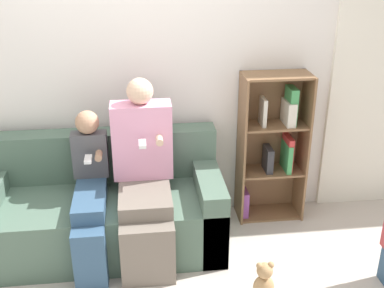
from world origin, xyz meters
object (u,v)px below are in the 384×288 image
at_px(adult_seated, 144,171).
at_px(teddy_bear, 264,281).
at_px(couch, 104,211).
at_px(child_seated, 90,194).
at_px(bookshelf, 273,145).

distance_m(adult_seated, teddy_bear, 1.13).
relative_size(couch, child_seated, 1.67).
bearing_deg(adult_seated, couch, 160.60).
height_order(adult_seated, bookshelf, adult_seated).
xyz_separation_m(adult_seated, bookshelf, (1.07, 0.41, -0.03)).
distance_m(couch, adult_seated, 0.51).
bearing_deg(bookshelf, teddy_bear, -107.04).
bearing_deg(adult_seated, bookshelf, 20.72).
distance_m(adult_seated, child_seated, 0.42).
distance_m(couch, child_seated, 0.31).
xyz_separation_m(couch, teddy_bear, (1.07, -0.75, -0.16)).
height_order(couch, adult_seated, adult_seated).
relative_size(couch, teddy_bear, 6.26).
bearing_deg(teddy_bear, bookshelf, 72.96).
xyz_separation_m(couch, child_seated, (-0.07, -0.17, 0.25)).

